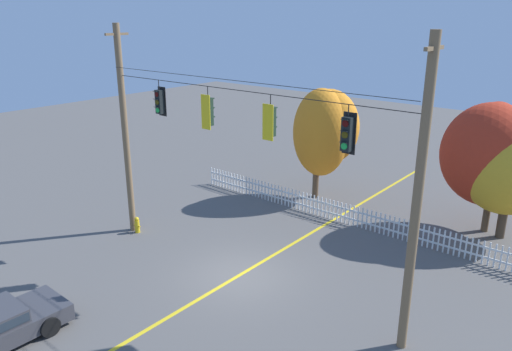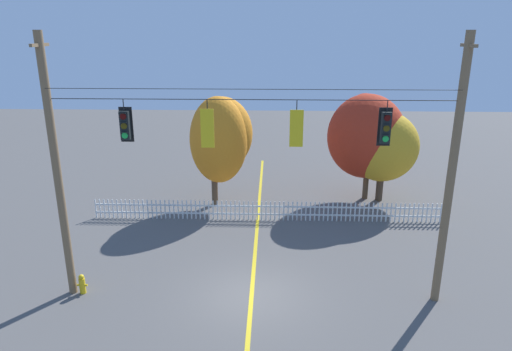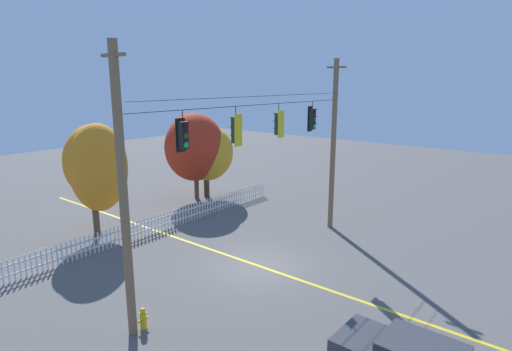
% 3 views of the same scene
% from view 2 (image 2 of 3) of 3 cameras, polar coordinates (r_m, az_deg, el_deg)
% --- Properties ---
extents(ground, '(80.00, 80.00, 0.00)m').
position_cam_2_polar(ground, '(17.19, -0.56, -14.74)').
color(ground, '#565451').
extents(lane_centerline_stripe, '(0.16, 36.00, 0.01)m').
position_cam_2_polar(lane_centerline_stripe, '(17.19, -0.56, -14.73)').
color(lane_centerline_stripe, gold).
rests_on(lane_centerline_stripe, ground).
extents(signal_support_span, '(13.43, 1.10, 9.23)m').
position_cam_2_polar(signal_support_span, '(15.19, -0.61, 0.38)').
color(signal_support_span, brown).
rests_on(signal_support_span, ground).
extents(traffic_signal_eastbound_side, '(0.43, 0.38, 1.43)m').
position_cam_2_polar(traffic_signal_eastbound_side, '(15.55, -16.00, 6.07)').
color(traffic_signal_eastbound_side, black).
extents(traffic_signal_northbound_primary, '(0.43, 0.38, 1.54)m').
position_cam_2_polar(traffic_signal_northbound_primary, '(14.93, -6.03, 5.97)').
color(traffic_signal_northbound_primary, black).
extents(traffic_signal_northbound_secondary, '(0.43, 0.38, 1.49)m').
position_cam_2_polar(traffic_signal_northbound_secondary, '(14.80, 5.05, 5.98)').
color(traffic_signal_northbound_secondary, black).
extents(traffic_signal_westbound_side, '(0.43, 0.38, 1.50)m').
position_cam_2_polar(traffic_signal_westbound_side, '(15.23, 15.85, 5.79)').
color(traffic_signal_westbound_side, black).
extents(white_picket_fence, '(17.72, 0.06, 1.01)m').
position_cam_2_polar(white_picket_fence, '(23.14, 1.54, -4.41)').
color(white_picket_fence, white).
rests_on(white_picket_fence, ground).
extents(autumn_maple_near_fence, '(3.29, 3.22, 6.00)m').
position_cam_2_polar(autumn_maple_near_fence, '(24.40, -4.47, 4.81)').
color(autumn_maple_near_fence, brown).
rests_on(autumn_maple_near_fence, ground).
extents(autumn_maple_mid, '(4.24, 3.86, 5.99)m').
position_cam_2_polar(autumn_maple_mid, '(25.88, 13.51, 4.96)').
color(autumn_maple_mid, brown).
rests_on(autumn_maple_mid, ground).
extents(autumn_oak_far_east, '(3.89, 3.19, 5.15)m').
position_cam_2_polar(autumn_oak_far_east, '(25.59, 15.43, 3.68)').
color(autumn_oak_far_east, '#473828').
rests_on(autumn_oak_far_east, ground).
extents(fire_hydrant, '(0.38, 0.22, 0.76)m').
position_cam_2_polar(fire_hydrant, '(18.28, -20.87, -12.53)').
color(fire_hydrant, gold).
rests_on(fire_hydrant, ground).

